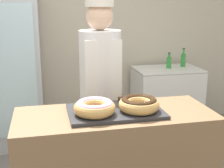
{
  "coord_description": "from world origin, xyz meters",
  "views": [
    {
      "loc": [
        -0.46,
        -1.97,
        1.67
      ],
      "look_at": [
        0.0,
        0.1,
        1.12
      ],
      "focal_mm": 50.0,
      "sensor_mm": 36.0,
      "label": 1
    }
  ],
  "objects": [
    {
      "name": "beverage_fridge",
      "position": [
        -0.78,
        1.75,
        0.91
      ],
      "size": [
        0.57,
        0.65,
        1.81
      ],
      "color": "#ADB2B7",
      "rests_on": "ground_plane"
    },
    {
      "name": "donut_chocolate_glaze",
      "position": [
        0.15,
        -0.06,
        1.01
      ],
      "size": [
        0.28,
        0.28,
        0.09
      ],
      "color": "tan",
      "rests_on": "serving_tray"
    },
    {
      "name": "wall_back",
      "position": [
        0.0,
        2.13,
        1.35
      ],
      "size": [
        8.0,
        0.06,
        2.7
      ],
      "color": "#BCB29E",
      "rests_on": "ground_plane"
    },
    {
      "name": "bottle_green_b",
      "position": [
        1.36,
        1.82,
        0.94
      ],
      "size": [
        0.06,
        0.06,
        0.25
      ],
      "color": "#2D8C38",
      "rests_on": "chest_freezer"
    },
    {
      "name": "chest_freezer",
      "position": [
        1.12,
        1.75,
        0.43
      ],
      "size": [
        0.84,
        0.57,
        0.84
      ],
      "color": "silver",
      "rests_on": "ground_plane"
    },
    {
      "name": "serving_tray",
      "position": [
        0.0,
        0.0,
        0.95
      ],
      "size": [
        0.64,
        0.41,
        0.02
      ],
      "color": "#2D2D33",
      "rests_on": "display_counter"
    },
    {
      "name": "baker_person",
      "position": [
        0.01,
        0.59,
        0.91
      ],
      "size": [
        0.35,
        0.35,
        1.71
      ],
      "color": "#4C4C51",
      "rests_on": "ground_plane"
    },
    {
      "name": "bottle_green",
      "position": [
        1.14,
        1.77,
        0.92
      ],
      "size": [
        0.06,
        0.06,
        0.2
      ],
      "color": "#2D8C38",
      "rests_on": "chest_freezer"
    },
    {
      "name": "donut_light_glaze",
      "position": [
        -0.15,
        -0.06,
        1.01
      ],
      "size": [
        0.28,
        0.28,
        0.09
      ],
      "color": "tan",
      "rests_on": "serving_tray"
    },
    {
      "name": "brownie_back_right",
      "position": [
        0.1,
        0.15,
        0.98
      ],
      "size": [
        0.08,
        0.08,
        0.03
      ],
      "color": "#382111",
      "rests_on": "serving_tray"
    },
    {
      "name": "brownie_back_left",
      "position": [
        -0.1,
        0.15,
        0.98
      ],
      "size": [
        0.08,
        0.08,
        0.03
      ],
      "color": "#382111",
      "rests_on": "serving_tray"
    }
  ]
}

